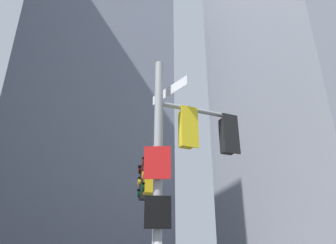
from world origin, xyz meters
TOP-DOWN VIEW (x-y plane):
  - building_tower_right at (16.80, 11.79)m, footprint 15.32×15.32m
  - building_mid_block at (-1.99, 25.82)m, footprint 14.68×14.68m
  - signal_pole_assembly at (0.43, 0.47)m, footprint 2.66×2.59m

SIDE VIEW (x-z plane):
  - signal_pole_assembly at x=0.43m, z-range 0.71..7.90m
  - building_tower_right at x=16.80m, z-range 0.00..31.91m
  - building_mid_block at x=-1.99m, z-range 0.00..35.79m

